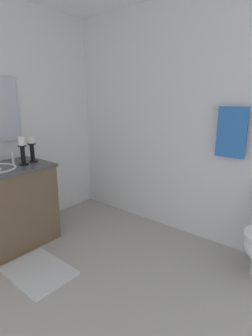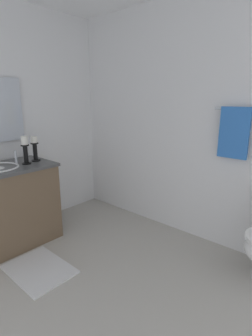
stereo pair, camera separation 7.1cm
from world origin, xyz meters
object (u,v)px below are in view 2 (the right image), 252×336
object	(u,v)px
towel_near_vanity	(234,133)
bath_mat	(39,269)
vanity_cabinet	(2,208)
candle_holder_short	(25,149)
candle_holder_tall	(35,148)

from	to	relation	value
towel_near_vanity	bath_mat	xyz separation A→B (m)	(-1.07, -1.42, -1.16)
vanity_cabinet	candle_holder_short	distance (m)	0.63
vanity_cabinet	candle_holder_tall	bearing A→B (deg)	87.87
vanity_cabinet	bath_mat	size ratio (longest dim) A/B	1.73
vanity_cabinet	towel_near_vanity	xyz separation A→B (m)	(1.69, 1.42, 0.76)
candle_holder_tall	candle_holder_short	world-z (taller)	candle_holder_short
bath_mat	candle_holder_short	bearing A→B (deg)	154.44
candle_holder_short	towel_near_vanity	distance (m)	2.00
candle_holder_tall	bath_mat	size ratio (longest dim) A/B	0.44
candle_holder_short	bath_mat	bearing A→B (deg)	-25.56
bath_mat	towel_near_vanity	bearing A→B (deg)	52.96
candle_holder_tall	towel_near_vanity	world-z (taller)	towel_near_vanity
candle_holder_short	towel_near_vanity	size ratio (longest dim) A/B	0.61
vanity_cabinet	towel_near_vanity	bearing A→B (deg)	39.91
vanity_cabinet	candle_holder_short	world-z (taller)	candle_holder_short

